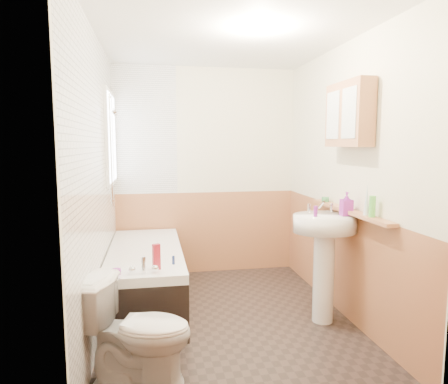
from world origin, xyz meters
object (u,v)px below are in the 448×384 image
at_px(toilet, 138,331).
at_px(sink, 324,246).
at_px(pine_shelf, 348,211).
at_px(medicine_cabinet, 349,114).
at_px(bathtub, 146,275).

height_order(toilet, sink, sink).
height_order(pine_shelf, medicine_cabinet, medicine_cabinet).
height_order(bathtub, sink, sink).
relative_size(bathtub, sink, 1.62).
distance_m(toilet, sink, 1.76).
xyz_separation_m(bathtub, toilet, (-0.03, -1.33, 0.06)).
height_order(bathtub, medicine_cabinet, medicine_cabinet).
relative_size(bathtub, pine_shelf, 1.34).
xyz_separation_m(bathtub, medicine_cabinet, (1.74, -0.70, 1.54)).
height_order(toilet, pine_shelf, pine_shelf).
bearing_deg(sink, toilet, -168.98).
bearing_deg(bathtub, medicine_cabinet, -21.88).
relative_size(sink, medicine_cabinet, 1.79).
height_order(bathtub, toilet, same).
distance_m(bathtub, toilet, 1.33).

